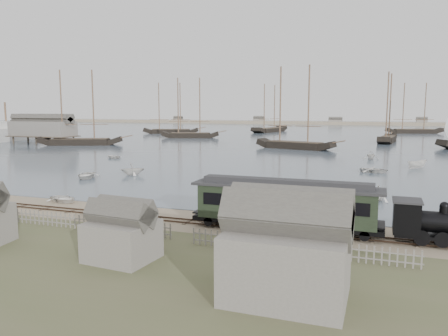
% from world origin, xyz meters
% --- Properties ---
extents(ground, '(600.00, 600.00, 0.00)m').
position_xyz_m(ground, '(0.00, 0.00, 0.00)').
color(ground, tan).
rests_on(ground, ground).
extents(harbor_water, '(600.00, 336.00, 0.06)m').
position_xyz_m(harbor_water, '(0.00, 170.00, 0.03)').
color(harbor_water, '#414F5D').
rests_on(harbor_water, ground).
extents(rail_track, '(120.00, 1.80, 0.16)m').
position_xyz_m(rail_track, '(0.00, -2.00, 0.04)').
color(rail_track, '#3D2C21').
rests_on(rail_track, ground).
extents(picket_fence_west, '(19.00, 0.10, 1.20)m').
position_xyz_m(picket_fence_west, '(-6.50, -7.00, 0.00)').
color(picket_fence_west, slate).
rests_on(picket_fence_west, ground).
extents(picket_fence_east, '(15.00, 0.10, 1.20)m').
position_xyz_m(picket_fence_east, '(12.50, -7.50, 0.00)').
color(picket_fence_east, slate).
rests_on(picket_fence_east, ground).
extents(shed_mid, '(4.00, 3.50, 3.60)m').
position_xyz_m(shed_mid, '(2.00, -12.00, 0.00)').
color(shed_mid, slate).
rests_on(shed_mid, ground).
extents(shed_right, '(6.00, 5.00, 5.10)m').
position_xyz_m(shed_right, '(13.00, -14.00, 0.00)').
color(shed_right, slate).
rests_on(shed_right, ground).
extents(far_spit, '(500.00, 20.00, 1.80)m').
position_xyz_m(far_spit, '(0.00, 250.00, 0.00)').
color(far_spit, tan).
rests_on(far_spit, ground).
extents(passenger_coach, '(14.81, 2.86, 3.60)m').
position_xyz_m(passenger_coach, '(10.40, -2.00, 2.26)').
color(passenger_coach, black).
rests_on(passenger_coach, ground).
extents(beached_dinghy, '(3.34, 4.05, 0.73)m').
position_xyz_m(beached_dinghy, '(-13.47, 1.08, 0.36)').
color(beached_dinghy, silver).
rests_on(beached_dinghy, ground).
extents(rowboat_0, '(5.10, 4.35, 0.90)m').
position_xyz_m(rowboat_0, '(-20.95, 14.63, 0.51)').
color(rowboat_0, silver).
rests_on(rowboat_0, harbor_water).
extents(rowboat_1, '(4.36, 4.48, 1.80)m').
position_xyz_m(rowboat_1, '(-16.47, 19.42, 0.96)').
color(rowboat_1, silver).
rests_on(rowboat_1, harbor_water).
extents(rowboat_2, '(3.94, 2.10, 1.45)m').
position_xyz_m(rowboat_2, '(8.48, 10.57, 0.78)').
color(rowboat_2, silver).
rests_on(rowboat_2, harbor_water).
extents(rowboat_3, '(3.44, 4.46, 0.85)m').
position_xyz_m(rowboat_3, '(16.52, 33.94, 0.49)').
color(rowboat_3, silver).
rests_on(rowboat_3, harbor_water).
extents(rowboat_4, '(4.06, 3.88, 1.66)m').
position_xyz_m(rowboat_4, '(17.13, 12.31, 0.89)').
color(rowboat_4, silver).
rests_on(rowboat_4, harbor_water).
extents(rowboat_5, '(3.12, 3.64, 1.36)m').
position_xyz_m(rowboat_5, '(23.00, 41.43, 0.74)').
color(rowboat_5, silver).
rests_on(rowboat_5, harbor_water).
extents(rowboat_6, '(3.34, 3.94, 0.69)m').
position_xyz_m(rowboat_6, '(-31.87, 37.42, 0.41)').
color(rowboat_6, silver).
rests_on(rowboat_6, harbor_water).
extents(rowboat_7, '(3.82, 3.51, 1.70)m').
position_xyz_m(rowboat_7, '(15.67, 52.28, 0.91)').
color(rowboat_7, silver).
rests_on(rowboat_7, harbor_water).
extents(schooner_0, '(21.94, 12.84, 20.00)m').
position_xyz_m(schooner_0, '(-58.50, 61.85, 10.06)').
color(schooner_0, black).
rests_on(schooner_0, harbor_water).
extents(schooner_1, '(19.29, 9.76, 20.00)m').
position_xyz_m(schooner_1, '(-42.70, 98.55, 10.06)').
color(schooner_1, black).
rests_on(schooner_1, harbor_water).
extents(schooner_2, '(20.21, 10.27, 20.00)m').
position_xyz_m(schooner_2, '(-2.23, 69.92, 10.06)').
color(schooner_2, black).
rests_on(schooner_2, harbor_water).
extents(schooner_3, '(6.35, 18.35, 20.00)m').
position_xyz_m(schooner_3, '(19.13, 99.14, 10.06)').
color(schooner_3, black).
rests_on(schooner_3, harbor_water).
extents(schooner_6, '(21.80, 12.98, 20.00)m').
position_xyz_m(schooner_6, '(-60.80, 120.42, 10.06)').
color(schooner_6, black).
rests_on(schooner_6, harbor_water).
extents(schooner_7, '(11.00, 25.61, 20.00)m').
position_xyz_m(schooner_7, '(-26.81, 144.78, 10.06)').
color(schooner_7, black).
rests_on(schooner_7, harbor_water).
extents(schooner_8, '(22.02, 10.30, 20.00)m').
position_xyz_m(schooner_8, '(29.69, 153.53, 10.06)').
color(schooner_8, black).
rests_on(schooner_8, harbor_water).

